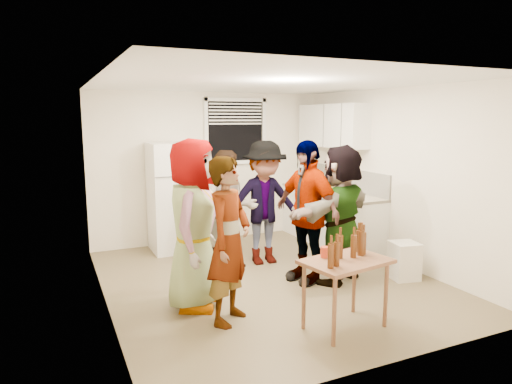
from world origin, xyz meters
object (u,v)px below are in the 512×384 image
trash_bin (404,260)px  guest_back_left (230,267)px  blue_cup (355,198)px  guest_orange (339,280)px  guest_grey (195,306)px  beer_bottle_counter (336,194)px  guest_black (305,280)px  red_cup (324,257)px  serving_table (344,327)px  beer_bottle_table (360,255)px  guest_back_right (264,262)px  guest_stripe (230,320)px  wine_bottle (307,183)px  refrigerator (173,197)px  kettle (315,187)px

trash_bin → guest_back_left: (-1.90, 1.37, -0.25)m
blue_cup → guest_orange: (-0.78, -0.74, -0.90)m
guest_grey → guest_back_left: bearing=-8.1°
guest_grey → beer_bottle_counter: bearing=-35.9°
beer_bottle_counter → guest_black: 1.80m
beer_bottle_counter → red_cup: bearing=-126.8°
blue_cup → serving_table: (-1.51, -1.89, -0.90)m
beer_bottle_counter → beer_bottle_table: bearing=-119.1°
serving_table → guest_back_left: 2.25m
guest_grey → guest_back_right: 1.74m
guest_back_left → serving_table: bearing=-64.7°
red_cup → guest_stripe: size_ratio=0.06×
wine_bottle → beer_bottle_counter: 1.16m
serving_table → guest_black: serving_table is taller
guest_back_left → guest_black: (0.70, -0.89, 0.00)m
wine_bottle → beer_bottle_counter: wine_bottle is taller
serving_table → beer_bottle_table: beer_bottle_table is taller
red_cup → guest_back_right: size_ratio=0.06×
wine_bottle → beer_bottle_table: wine_bottle is taller
beer_bottle_table → guest_back_left: (-0.59, 2.16, -0.71)m
guest_grey → guest_back_left: size_ratio=1.14×
serving_table → guest_back_left: serving_table is taller
trash_bin → guest_orange: trash_bin is taller
refrigerator → guest_back_right: size_ratio=0.96×
trash_bin → guest_stripe: size_ratio=0.28×
kettle → trash_bin: bearing=-71.3°
beer_bottle_table → guest_stripe: beer_bottle_table is taller
blue_cup → guest_grey: bearing=-164.5°
wine_bottle → guest_back_right: wine_bottle is taller
guest_stripe → guest_orange: size_ratio=0.97×
beer_bottle_counter → kettle: bearing=86.0°
blue_cup → beer_bottle_table: size_ratio=0.51×
guest_grey → guest_back_right: bearing=-22.4°
guest_back_right → refrigerator: bearing=133.8°
guest_orange → serving_table: bearing=32.7°
refrigerator → trash_bin: (2.39, -2.55, -0.60)m
guest_stripe → guest_back_left: (0.62, 1.59, 0.00)m
refrigerator → beer_bottle_table: 3.51m
beer_bottle_counter → wine_bottle: bearing=82.6°
beer_bottle_table → red_cup: beer_bottle_table is taller
refrigerator → trash_bin: bearing=-46.9°
beer_bottle_counter → guest_back_right: 1.61m
refrigerator → beer_bottle_table: refrigerator is taller
refrigerator → red_cup: size_ratio=15.66×
beer_bottle_counter → guest_black: size_ratio=0.12×
guest_stripe → guest_black: bearing=-15.0°
wine_bottle → guest_stripe: 4.01m
guest_back_right → guest_black: 0.90m
kettle → trash_bin: (-0.01, -2.24, -0.65)m
trash_bin → serving_table: 1.77m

